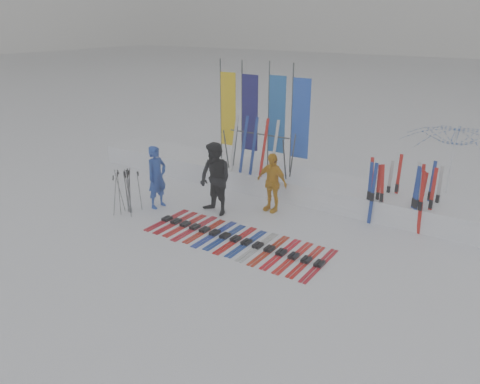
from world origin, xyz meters
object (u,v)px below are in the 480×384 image
Objects in this scene: ski_row at (236,240)px; person_yellow at (272,182)px; person_black at (215,179)px; person_blue at (157,177)px; ski_rack at (259,147)px; tent_canopy at (450,170)px.

person_yellow is at bearing 96.84° from ski_row.
person_yellow is 2.24m from ski_row.
person_black reaches higher than ski_row.
person_blue is 1.70m from person_black.
person_black is 2.01m from ski_row.
ski_row is at bearing -67.28° from ski_rack.
person_black is 0.96× the size of ski_rack.
person_yellow is 0.36× the size of ski_row.
person_blue reaches higher than person_yellow.
person_black reaches higher than person_yellow.
person_black is 0.43× the size of ski_row.
person_blue is at bearing 169.04° from ski_row.
ski_row is (3.02, -0.58, -0.84)m from person_blue.
person_blue is 0.89× the size of person_black.
tent_canopy is at bearing 50.22° from ski_row.
person_yellow is 0.80× the size of ski_rack.
person_yellow is at bearing 53.93° from person_black.
ski_row is (1.40, -1.09, -0.94)m from person_black.
person_blue is 1.07× the size of person_yellow.
tent_canopy is at bearing 14.52° from ski_rack.
ski_row is at bearing -25.03° from person_black.
person_blue is 0.86× the size of ski_rack.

